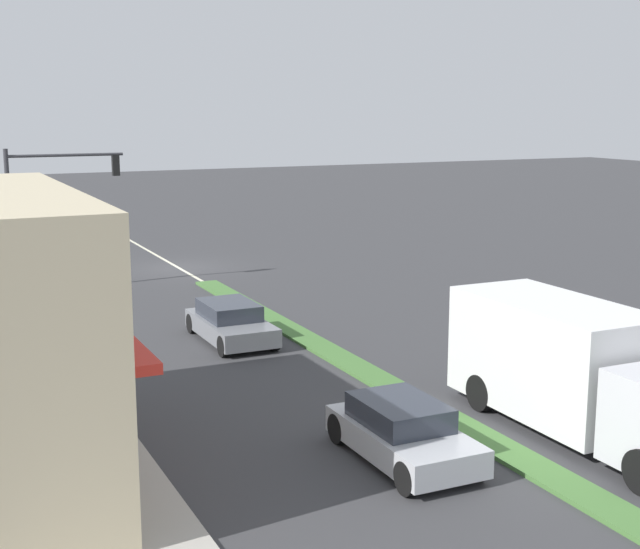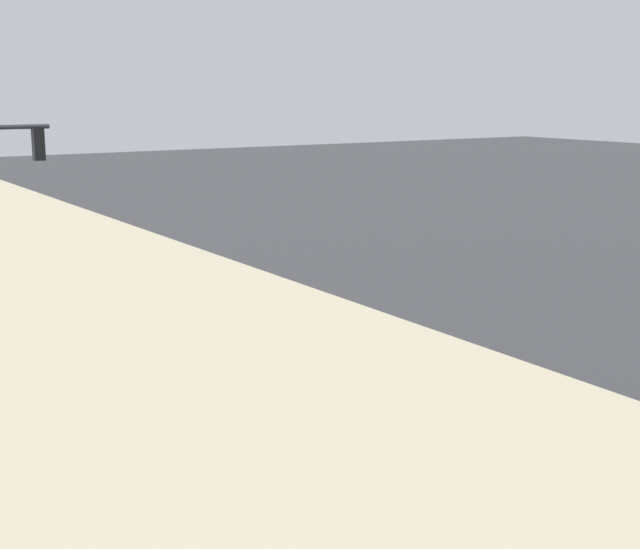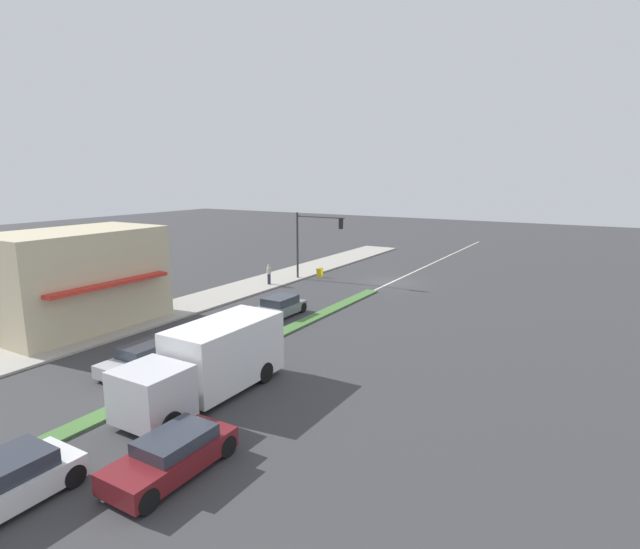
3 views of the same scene
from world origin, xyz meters
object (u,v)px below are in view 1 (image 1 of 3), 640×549
Objects in this scene: traffic_signal_main at (46,195)px; warning_aframe_sign at (45,275)px; pedestrian at (10,287)px; suv_grey at (231,323)px; sedan_silver at (403,432)px; delivery_truck at (578,370)px.

traffic_signal_main is 6.69× the size of warning_aframe_sign.
pedestrian is 0.41× the size of suv_grey.
sedan_silver reaches higher than warning_aframe_sign.
delivery_truck is (-8.37, 22.69, 1.04)m from warning_aframe_sign.
warning_aframe_sign is at bearing -79.95° from sedan_silver.
traffic_signal_main is 1.41× the size of suv_grey.
pedestrian is at bearing -71.55° from sedan_silver.
suv_grey is (-3.92, 10.33, -3.31)m from traffic_signal_main.
suv_grey is (-5.85, 6.86, -0.38)m from pedestrian.
delivery_truck is at bearing 110.26° from warning_aframe_sign.
delivery_truck is 1.96× the size of sedan_silver.
traffic_signal_main reaches higher than suv_grey.
suv_grey is 1.04× the size of sedan_silver.
suv_grey is (4.40, -10.95, -0.87)m from delivery_truck.
sedan_silver is at bearing 100.58° from traffic_signal_main.
sedan_silver is at bearing 90.00° from suv_grey.
suv_grey reaches higher than warning_aframe_sign.
traffic_signal_main reaches higher than sedan_silver.
warning_aframe_sign is 24.20m from delivery_truck.
sedan_silver is (4.40, -0.27, -0.86)m from delivery_truck.
traffic_signal_main is 3.75m from warning_aframe_sign.
pedestrian is at bearing -49.53° from suv_grey.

